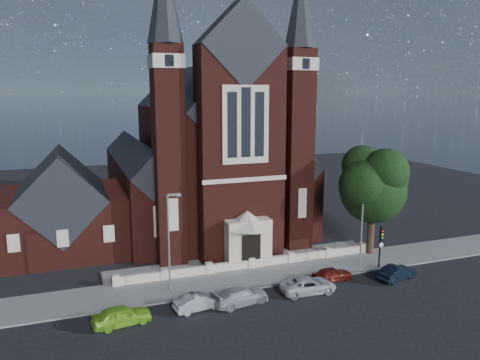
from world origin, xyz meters
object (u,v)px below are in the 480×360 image
Objects in this scene: traffic_signal at (381,241)px; parish_hall at (62,211)px; car_lime_van at (122,315)px; street_lamp_left at (170,237)px; street_tree at (376,186)px; church at (202,157)px; car_dark_red at (332,274)px; car_white_suv at (308,285)px; car_silver_a at (198,302)px; street_lamp_right at (363,217)px; car_navy at (397,272)px; car_silver_b at (241,296)px.

parish_hall is at bearing 150.02° from traffic_signal.
traffic_signal is at bearing -91.63° from car_lime_van.
street_lamp_left reaches higher than traffic_signal.
parish_hall is at bearing 156.74° from street_tree.
church is 8.62× the size of car_lime_van.
street_lamp_left is at bearing 72.86° from car_dark_red.
church is 24.26m from car_white_suv.
car_white_suv is at bearing -44.40° from parish_hall.
traffic_signal is 1.08× the size of car_silver_a.
street_tree is at bearing 34.26° from street_lamp_right.
car_silver_a is (-19.27, -5.54, -6.35)m from street_tree.
street_tree is at bearing -23.26° from parish_hall.
traffic_signal is at bearing -4.76° from street_lamp_left.
street_lamp_left is (-7.91, -18.94, -3.59)m from church.
car_silver_a is at bearing -167.11° from street_lamp_right.
church is 9.00× the size of car_navy.
street_tree is 10.51m from car_dark_red.
car_white_suv is (-10.23, -5.70, -6.32)m from street_tree.
parish_hall reaches higher than car_white_suv.
car_dark_red is at bearing -148.93° from street_tree.
parish_hall is (-16.00, -4.94, -4.17)m from church.
street_lamp_right is (26.09, -14.00, 0.59)m from parish_hall.
car_silver_a is at bearing -163.95° from street_tree.
car_white_suv is at bearing -152.68° from street_lamp_right.
car_white_suv is (9.04, -0.15, 0.03)m from car_silver_a.
street_lamp_right is at bearing 0.00° from street_lamp_left.
traffic_signal is at bearing -115.95° from street_tree.
church reaches higher than parish_hall.
car_silver_b reaches higher than car_dark_red.
parish_hall is at bearing 48.66° from car_white_suv.
car_navy is at bearing -100.89° from car_silver_b.
church is at bearing 118.20° from traffic_signal.
traffic_signal is 3.29m from car_navy.
church reaches higher than car_lime_van.
street_lamp_right reaches higher than car_silver_a.
car_silver_a is (-17.67, -2.26, -1.97)m from traffic_signal.
parish_hall reaches higher than car_silver_b.
street_lamp_left is 2.00× the size of car_lime_van.
car_lime_van is at bearing 85.48° from car_silver_a.
car_navy is (17.48, -0.38, 0.03)m from car_silver_a.
car_silver_b is at bearing -98.47° from church.
street_lamp_right reaches higher than car_silver_b.
car_navy is (-0.19, -2.64, -1.94)m from traffic_signal.
car_dark_red is at bearing -150.75° from street_lamp_right.
street_lamp_left is at bearing -112.66° from church.
street_lamp_right is at bearing -28.22° from parish_hall.
car_lime_van is 14.63m from car_white_suv.
traffic_signal is 9.17m from car_white_suv.
car_navy is (0.72, -4.22, -3.96)m from street_lamp_right.
car_lime_van is at bearing -169.23° from street_lamp_right.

